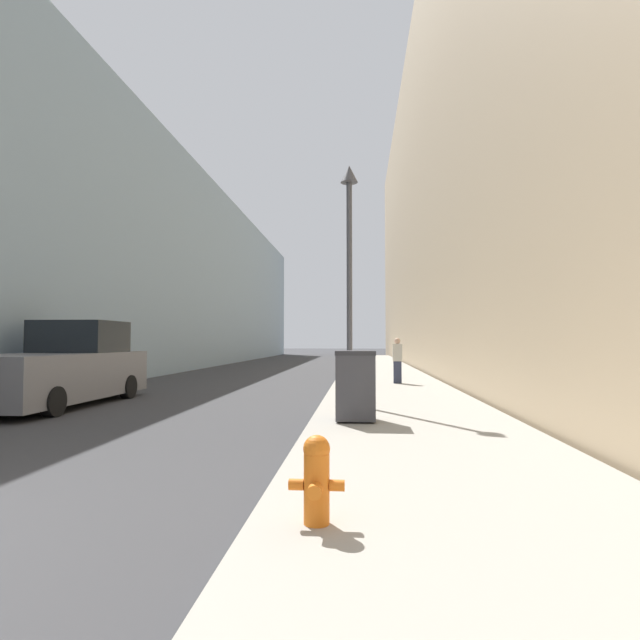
% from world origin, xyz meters
% --- Properties ---
extents(sidewalk_right, '(3.81, 60.00, 0.14)m').
position_xyz_m(sidewalk_right, '(5.71, 18.00, 0.07)').
color(sidewalk_right, '#9E998E').
rests_on(sidewalk_right, ground).
extents(building_left_glass, '(12.00, 60.00, 11.52)m').
position_xyz_m(building_left_glass, '(-10.28, 26.00, 5.76)').
color(building_left_glass, '#849EB2').
rests_on(building_left_glass, ground).
extents(building_right_stone, '(12.00, 60.00, 20.01)m').
position_xyz_m(building_right_stone, '(13.71, 26.00, 10.00)').
color(building_right_stone, tan).
rests_on(building_right_stone, ground).
extents(fire_hydrant, '(0.45, 0.33, 0.70)m').
position_xyz_m(fire_hydrant, '(4.37, 1.43, 0.51)').
color(fire_hydrant, orange).
rests_on(fire_hydrant, sidewalk_right).
extents(trash_bin, '(0.73, 0.67, 1.27)m').
position_xyz_m(trash_bin, '(4.64, 6.54, 0.79)').
color(trash_bin, '#3D3D42').
rests_on(trash_bin, sidewalk_right).
extents(lamppost, '(0.40, 0.40, 5.53)m').
position_xyz_m(lamppost, '(4.48, 8.88, 3.57)').
color(lamppost, '#4C4C51').
rests_on(lamppost, sidewalk_right).
extents(pickup_truck, '(2.19, 5.47, 2.12)m').
position_xyz_m(pickup_truck, '(-2.67, 9.30, 0.89)').
color(pickup_truck, slate).
rests_on(pickup_truck, ground).
extents(pedestrian_on_sidewalk, '(0.31, 0.20, 1.55)m').
position_xyz_m(pedestrian_on_sidewalk, '(6.00, 14.71, 0.92)').
color(pedestrian_on_sidewalk, '#2D3347').
rests_on(pedestrian_on_sidewalk, sidewalk_right).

